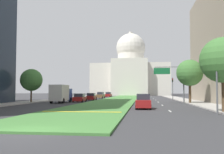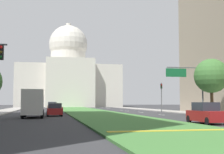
% 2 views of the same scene
% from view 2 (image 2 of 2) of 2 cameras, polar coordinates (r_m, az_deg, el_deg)
% --- Properties ---
extents(ground_plane, '(260.00, 260.00, 0.00)m').
position_cam_2_polar(ground_plane, '(61.87, -4.76, -6.11)').
color(ground_plane, '#333335').
extents(grass_median, '(8.60, 100.12, 0.14)m').
position_cam_2_polar(grass_median, '(56.35, -4.10, -6.21)').
color(grass_median, '#427A38').
rests_on(grass_median, ground_plane).
extents(median_curb_nose, '(7.74, 0.50, 0.04)m').
position_cam_2_polar(median_curb_nose, '(19.21, 10.67, -9.37)').
color(median_curb_nose, gold).
rests_on(median_curb_nose, grass_median).
extents(lane_dashes_right, '(0.16, 75.02, 0.01)m').
position_cam_2_polar(lane_dashes_right, '(59.84, 4.04, -6.17)').
color(lane_dashes_right, silver).
rests_on(lane_dashes_right, ground_plane).
extents(sidewalk_right, '(4.00, 100.12, 0.15)m').
position_cam_2_polar(sidewalk_right, '(55.05, 12.59, -6.16)').
color(sidewalk_right, '#9E9991').
rests_on(sidewalk_right, ground_plane).
extents(capitol_building, '(35.78, 26.38, 30.64)m').
position_cam_2_polar(capitol_building, '(116.78, -7.83, -0.11)').
color(capitol_building, beige).
rests_on(capitol_building, ground_plane).
extents(traffic_light_far_right, '(0.28, 0.35, 5.20)m').
position_cam_2_polar(traffic_light_far_right, '(57.41, 8.81, -2.90)').
color(traffic_light_far_right, '#515456').
rests_on(traffic_light_far_right, ground_plane).
extents(overhead_guide_sign, '(5.19, 0.20, 6.50)m').
position_cam_2_polar(overhead_guide_sign, '(42.95, 13.60, -0.58)').
color(overhead_guide_sign, '#515456').
rests_on(overhead_guide_sign, ground_plane).
extents(street_tree_right_mid, '(4.48, 4.48, 7.44)m').
position_cam_2_polar(street_tree_right_mid, '(43.60, 17.28, 0.17)').
color(street_tree_right_mid, '#4C3823').
rests_on(street_tree_right_mid, ground_plane).
extents(sedan_lead_stopped, '(1.84, 4.28, 1.80)m').
position_cam_2_polar(sedan_lead_stopped, '(28.04, 16.46, -6.30)').
color(sedan_lead_stopped, maroon).
rests_on(sedan_lead_stopped, ground_plane).
extents(sedan_midblock, '(1.99, 4.17, 1.64)m').
position_cam_2_polar(sedan_midblock, '(42.02, -10.24, -5.81)').
color(sedan_midblock, maroon).
rests_on(sedan_midblock, ground_plane).
extents(sedan_distant, '(2.09, 4.72, 1.63)m').
position_cam_2_polar(sedan_distant, '(51.24, -9.98, -5.55)').
color(sedan_distant, maroon).
rests_on(sedan_distant, ground_plane).
extents(sedan_far_horizon, '(2.13, 4.30, 1.80)m').
position_cam_2_polar(sedan_far_horizon, '(65.94, -10.57, -5.22)').
color(sedan_far_horizon, brown).
rests_on(sedan_far_horizon, ground_plane).
extents(sedan_very_far, '(1.90, 4.30, 1.70)m').
position_cam_2_polar(sedan_very_far, '(80.48, -10.52, -5.09)').
color(sedan_very_far, maroon).
rests_on(sedan_very_far, ground_plane).
extents(box_truck_delivery, '(2.40, 6.40, 3.20)m').
position_cam_2_polar(box_truck_delivery, '(38.22, -13.87, -4.54)').
color(box_truck_delivery, navy).
rests_on(box_truck_delivery, ground_plane).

